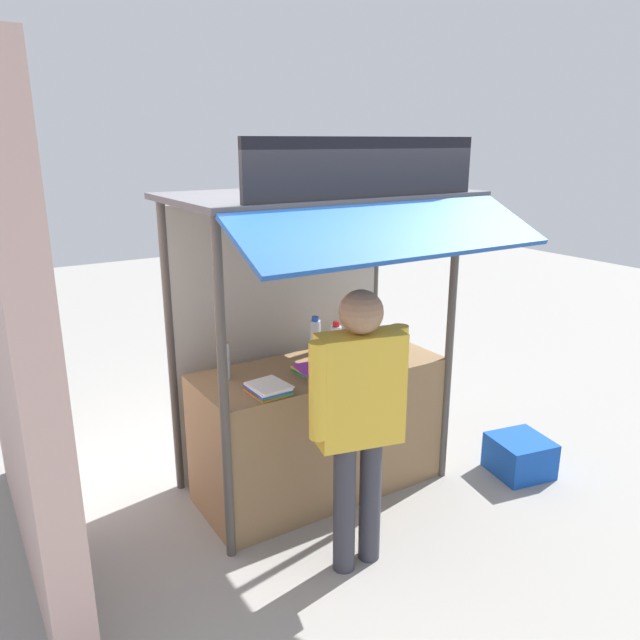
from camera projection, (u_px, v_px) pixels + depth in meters
ground_plane at (320, 486)px, 4.66m from camera, size 20.00×20.00×0.00m
stall_counter at (320, 428)px, 4.52m from camera, size 1.81×0.74×0.98m
stall_structure at (309, 283)px, 4.34m from camera, size 2.01×1.66×2.57m
water_bottle_right at (224, 360)px, 4.13m from camera, size 0.08×0.08×0.29m
water_bottle_front_right at (315, 336)px, 4.64m from camera, size 0.08×0.08×0.29m
water_bottle_left at (362, 337)px, 4.64m from camera, size 0.08×0.08×0.27m
water_bottle_back_left at (336, 342)px, 4.47m from camera, size 0.08×0.08×0.30m
magazine_stack_far_left at (312, 371)px, 4.25m from camera, size 0.22×0.28×0.05m
magazine_stack_back_right at (268, 388)px, 3.93m from camera, size 0.25×0.28×0.06m
magazine_stack_mid_right at (363, 367)px, 4.32m from camera, size 0.22×0.25×0.04m
banana_bunch_rightmost at (373, 246)px, 3.79m from camera, size 0.12×0.11×0.26m
banana_bunch_inner_left at (283, 264)px, 3.47m from camera, size 0.10×0.10×0.30m
banana_bunch_leftmost at (437, 242)px, 4.07m from camera, size 0.11×0.11×0.27m
banana_bunch_inner_right at (323, 249)px, 3.60m from camera, size 0.09×0.10×0.22m
vendor_person at (359, 407)px, 3.53m from camera, size 0.67×0.32×1.76m
plastic_crate at (520, 456)px, 4.82m from camera, size 0.49×0.49×0.29m
neighbour_wall at (11, 334)px, 3.51m from camera, size 0.20×2.40×2.95m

